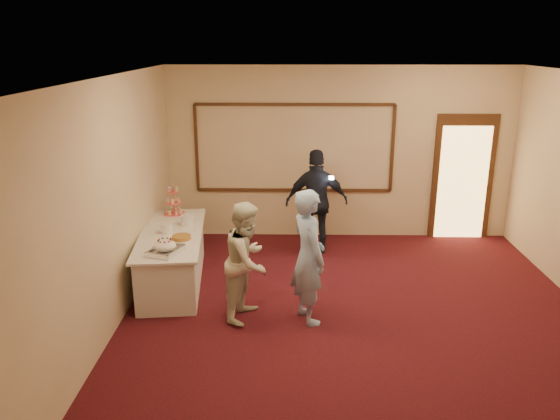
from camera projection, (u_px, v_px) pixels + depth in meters
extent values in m
plane|color=black|center=(361.00, 334.00, 6.59)|extent=(7.00, 7.00, 0.00)
cube|color=beige|center=(340.00, 154.00, 9.48)|extent=(6.00, 0.04, 3.00)
cube|color=beige|center=(103.00, 214.00, 6.19)|extent=(0.04, 7.00, 3.00)
cube|color=white|center=(374.00, 79.00, 5.70)|extent=(6.00, 7.00, 0.04)
cube|color=#372210|center=(294.00, 190.00, 9.66)|extent=(3.40, 0.04, 0.05)
cube|color=#372210|center=(295.00, 104.00, 9.21)|extent=(3.40, 0.04, 0.05)
cube|color=#372210|center=(196.00, 148.00, 9.47)|extent=(0.05, 0.04, 1.50)
cube|color=#372210|center=(393.00, 149.00, 9.41)|extent=(0.05, 0.04, 1.50)
cube|color=#372210|center=(463.00, 177.00, 9.53)|extent=(1.05, 0.06, 2.20)
cube|color=#FFBF66|center=(463.00, 183.00, 9.53)|extent=(0.85, 0.02, 2.00)
cube|color=silver|center=(173.00, 259.00, 7.88)|extent=(0.99, 2.20, 0.74)
cube|color=silver|center=(171.00, 234.00, 7.77)|extent=(1.10, 2.32, 0.03)
cube|color=#ABACB1|center=(166.00, 252.00, 7.02)|extent=(0.46, 0.52, 0.04)
ellipsoid|color=silver|center=(165.00, 246.00, 6.99)|extent=(0.28, 0.28, 0.13)
cube|color=silver|center=(175.00, 246.00, 7.14)|extent=(0.06, 0.31, 0.01)
cylinder|color=#E44B54|center=(173.00, 200.00, 8.54)|extent=(0.02, 0.02, 0.45)
cylinder|color=#E44B54|center=(174.00, 213.00, 8.61)|extent=(0.33, 0.33, 0.01)
cylinder|color=#E44B54|center=(174.00, 203.00, 8.55)|extent=(0.26, 0.26, 0.01)
cylinder|color=#E44B54|center=(173.00, 192.00, 8.50)|extent=(0.18, 0.18, 0.01)
cylinder|color=white|center=(167.00, 229.00, 7.72)|extent=(0.17, 0.17, 0.14)
cylinder|color=white|center=(166.00, 224.00, 7.70)|extent=(0.17, 0.17, 0.01)
cylinder|color=white|center=(188.00, 220.00, 8.05)|extent=(0.18, 0.18, 0.15)
cylinder|color=white|center=(187.00, 215.00, 8.03)|extent=(0.19, 0.19, 0.01)
cylinder|color=white|center=(182.00, 239.00, 7.48)|extent=(0.31, 0.31, 0.01)
cylinder|color=brown|center=(182.00, 237.00, 7.47)|extent=(0.26, 0.26, 0.05)
imported|color=#9EC4F3|center=(308.00, 257.00, 6.68)|extent=(0.62, 0.73, 1.71)
imported|color=beige|center=(247.00, 261.00, 6.80)|extent=(0.78, 0.88, 1.52)
imported|color=black|center=(317.00, 202.00, 8.89)|extent=(1.04, 0.48, 1.73)
cube|color=white|center=(331.00, 178.00, 8.54)|extent=(0.07, 0.05, 0.05)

